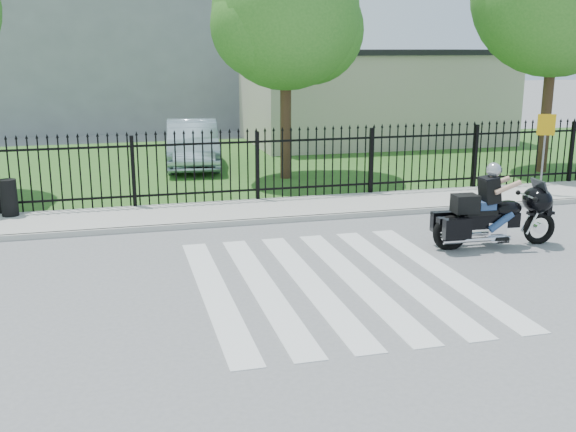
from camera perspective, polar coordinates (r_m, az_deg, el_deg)
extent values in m
plane|color=slate|center=(11.32, 3.87, -5.57)|extent=(120.00, 120.00, 0.00)
cube|color=#ADAAA3|center=(15.93, -1.82, 0.51)|extent=(40.00, 2.00, 0.12)
cube|color=#ADAAA3|center=(14.98, -0.96, -0.36)|extent=(40.00, 0.12, 0.12)
cube|color=#295D20|center=(22.68, -5.78, 4.42)|extent=(40.00, 12.00, 0.02)
cube|color=black|center=(16.81, -2.59, 2.25)|extent=(26.00, 0.04, 0.05)
cube|color=black|center=(16.61, -2.63, 6.30)|extent=(26.00, 0.04, 0.05)
cylinder|color=#382316|center=(19.79, -0.20, 9.12)|extent=(0.32, 0.32, 4.16)
sphere|color=#2F6F1F|center=(19.74, -0.20, 16.66)|extent=(4.20, 4.20, 4.20)
cylinder|color=#382316|center=(22.28, 21.14, 9.58)|extent=(0.32, 0.32, 4.80)
cube|color=#B9AD9A|center=(28.17, 7.20, 9.84)|extent=(10.00, 6.00, 3.50)
cube|color=black|center=(28.10, 7.32, 13.60)|extent=(10.20, 6.20, 0.20)
cube|color=#909398|center=(36.16, -14.63, 17.18)|extent=(15.00, 10.00, 12.00)
torus|color=black|center=(14.25, 20.49, -0.96)|extent=(0.68, 0.16, 0.67)
torus|color=black|center=(13.36, 13.56, -1.42)|extent=(0.72, 0.19, 0.71)
cube|color=black|center=(13.65, 16.58, -0.36)|extent=(1.27, 0.31, 0.29)
ellipsoid|color=black|center=(13.78, 18.07, 0.62)|extent=(0.62, 0.42, 0.32)
cube|color=black|center=(13.52, 15.90, 0.35)|extent=(0.65, 0.35, 0.10)
cube|color=silver|center=(13.76, 17.06, -0.99)|extent=(0.40, 0.31, 0.29)
ellipsoid|color=black|center=(14.07, 20.35, 1.27)|extent=(0.56, 0.73, 0.52)
cube|color=black|center=(13.34, 14.77, 1.02)|extent=(0.49, 0.39, 0.35)
cube|color=navy|center=(13.54, 16.37, 0.85)|extent=(0.35, 0.31, 0.17)
sphere|color=#A2A4AA|center=(13.46, 17.02, 3.77)|extent=(0.28, 0.28, 0.28)
imported|color=#92A9B8|center=(22.10, -8.10, 6.10)|extent=(2.01, 4.69, 1.50)
cylinder|color=gray|center=(18.47, 20.79, 4.77)|extent=(0.05, 0.05, 1.96)
cube|color=#DD9F0B|center=(18.36, 21.04, 7.22)|extent=(0.43, 0.19, 0.53)
cylinder|color=black|center=(16.30, -22.55, 1.44)|extent=(0.38, 0.38, 0.83)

